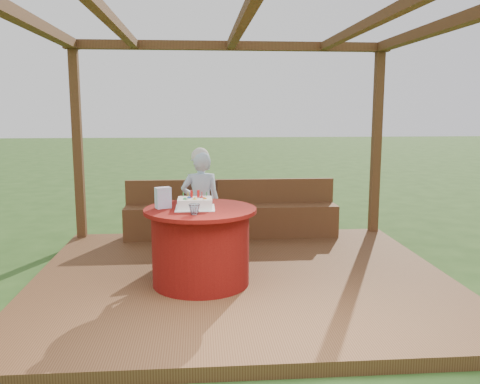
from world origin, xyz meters
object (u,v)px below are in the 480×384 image
Objects in this scene: table at (201,246)px; drinking_glass at (194,209)px; chair at (203,214)px; bench at (232,218)px; elderly_woman at (201,203)px; birthday_cake at (195,203)px; gift_bag at (163,198)px.

drinking_glass is at bearing -100.39° from table.
chair is at bearing 88.17° from table.
bench is 2.40m from drinking_glass.
drinking_glass is at bearing -93.64° from chair.
elderly_woman is 12.23× the size of drinking_glass.
bench is 0.92m from chair.
drinking_glass is (-0.09, -1.49, 0.35)m from chair.
bench is 7.51× the size of birthday_cake.
birthday_cake is at bearing -93.76° from elderly_woman.
drinking_glass is at bearing -90.81° from birthday_cake.
bench is at bearing 66.66° from elderly_woman.
birthday_cake is at bearing -104.30° from bench.
birthday_cake reaches higher than drinking_glass.
elderly_woman is 6.28× the size of gift_bag.
gift_bag is at bearing -113.06° from elderly_woman.
birthday_cake is at bearing -94.38° from chair.
bench is 27.25× the size of drinking_glass.
chair is 0.29m from elderly_woman.
chair is 1.23m from birthday_cake.
gift_bag reaches higher than table.
birthday_cake reaches higher than chair.
bench is 2.61× the size of table.
table is 1.29× the size of chair.
elderly_woman reaches higher than drinking_glass.
chair is at bearing -117.56° from bench.
gift_bag is (-0.32, 0.04, 0.05)m from birthday_cake.
elderly_woman is 1.01m from gift_bag.
table is at bearing -29.28° from gift_bag.
gift_bag is (-0.38, 0.04, 0.50)m from table.
birthday_cake is (-0.09, -1.18, 0.35)m from chair.
gift_bag is at bearing 132.35° from drinking_glass.
elderly_woman is 1.27m from drinking_glass.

